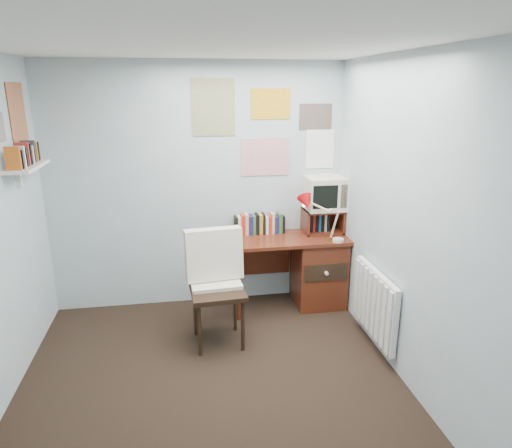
{
  "coord_description": "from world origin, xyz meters",
  "views": [
    {
      "loc": [
        -0.17,
        -2.85,
        2.24
      ],
      "look_at": [
        0.48,
        1.01,
        1.06
      ],
      "focal_mm": 32.0,
      "sensor_mm": 36.0,
      "label": 1
    }
  ],
  "objects_px": {
    "crt_tv": "(324,192)",
    "radiator": "(375,303)",
    "desk": "(313,267)",
    "tv_riser": "(322,221)",
    "desk_lamp": "(339,222)",
    "wall_shelf": "(27,166)",
    "desk_chair": "(218,292)"
  },
  "relations": [
    {
      "from": "desk_lamp",
      "to": "crt_tv",
      "type": "relative_size",
      "value": 1.05
    },
    {
      "from": "desk_lamp",
      "to": "radiator",
      "type": "distance_m",
      "value": 0.9
    },
    {
      "from": "desk_lamp",
      "to": "wall_shelf",
      "type": "xyz_separation_m",
      "value": [
        -2.75,
        -0.16,
        0.65
      ]
    },
    {
      "from": "crt_tv",
      "to": "radiator",
      "type": "bearing_deg",
      "value": -81.65
    },
    {
      "from": "tv_riser",
      "to": "crt_tv",
      "type": "distance_m",
      "value": 0.31
    },
    {
      "from": "desk_chair",
      "to": "desk_lamp",
      "type": "distance_m",
      "value": 1.4
    },
    {
      "from": "desk",
      "to": "crt_tv",
      "type": "distance_m",
      "value": 0.81
    },
    {
      "from": "desk_chair",
      "to": "crt_tv",
      "type": "height_order",
      "value": "crt_tv"
    },
    {
      "from": "desk",
      "to": "crt_tv",
      "type": "relative_size",
      "value": 3.06
    },
    {
      "from": "desk_chair",
      "to": "tv_riser",
      "type": "relative_size",
      "value": 2.5
    },
    {
      "from": "crt_tv",
      "to": "desk",
      "type": "bearing_deg",
      "value": -135.45
    },
    {
      "from": "desk",
      "to": "tv_riser",
      "type": "relative_size",
      "value": 3.0
    },
    {
      "from": "wall_shelf",
      "to": "radiator",
      "type": "bearing_deg",
      "value": -10.89
    },
    {
      "from": "desk_lamp",
      "to": "desk",
      "type": "bearing_deg",
      "value": 148.85
    },
    {
      "from": "desk_lamp",
      "to": "radiator",
      "type": "xyz_separation_m",
      "value": [
        0.11,
        -0.71,
        -0.55
      ]
    },
    {
      "from": "desk",
      "to": "radiator",
      "type": "relative_size",
      "value": 1.5
    },
    {
      "from": "tv_riser",
      "to": "radiator",
      "type": "xyz_separation_m",
      "value": [
        0.17,
        -1.04,
        -0.47
      ]
    },
    {
      "from": "desk",
      "to": "desk_chair",
      "type": "bearing_deg",
      "value": -149.18
    },
    {
      "from": "desk",
      "to": "radiator",
      "type": "xyz_separation_m",
      "value": [
        0.29,
        -0.93,
        0.01
      ]
    },
    {
      "from": "wall_shelf",
      "to": "desk",
      "type": "bearing_deg",
      "value": 8.4
    },
    {
      "from": "desk_lamp",
      "to": "crt_tv",
      "type": "height_order",
      "value": "crt_tv"
    },
    {
      "from": "crt_tv",
      "to": "tv_riser",
      "type": "bearing_deg",
      "value": -124.58
    },
    {
      "from": "desk_chair",
      "to": "crt_tv",
      "type": "xyz_separation_m",
      "value": [
        1.2,
        0.77,
        0.69
      ]
    },
    {
      "from": "desk",
      "to": "wall_shelf",
      "type": "distance_m",
      "value": 2.87
    },
    {
      "from": "desk_lamp",
      "to": "radiator",
      "type": "relative_size",
      "value": 0.52
    },
    {
      "from": "desk_chair",
      "to": "radiator",
      "type": "relative_size",
      "value": 1.25
    },
    {
      "from": "desk_chair",
      "to": "crt_tv",
      "type": "distance_m",
      "value": 1.58
    },
    {
      "from": "desk_lamp",
      "to": "wall_shelf",
      "type": "bearing_deg",
      "value": -157.55
    },
    {
      "from": "desk_lamp",
      "to": "tv_riser",
      "type": "distance_m",
      "value": 0.35
    },
    {
      "from": "crt_tv",
      "to": "radiator",
      "type": "height_order",
      "value": "crt_tv"
    },
    {
      "from": "desk",
      "to": "desk_chair",
      "type": "distance_m",
      "value": 1.25
    },
    {
      "from": "desk",
      "to": "radiator",
      "type": "distance_m",
      "value": 0.97
    }
  ]
}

